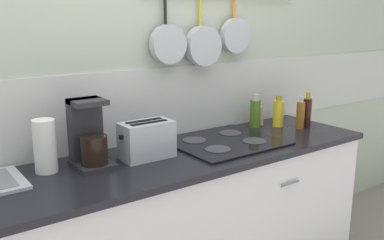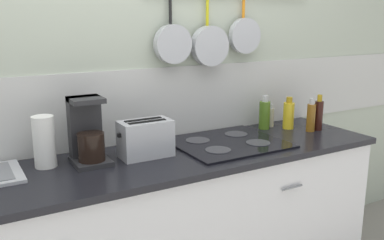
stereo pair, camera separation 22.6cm
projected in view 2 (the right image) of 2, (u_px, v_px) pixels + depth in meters
name	position (u px, v px, depth m)	size (l,w,h in m)	color
wall_back	(133.00, 76.00, 2.43)	(7.20, 0.15, 2.60)	#B2BCA8
cabinet_base	(163.00, 238.00, 2.33)	(2.53, 0.61, 0.85)	silver
countertop	(161.00, 160.00, 2.22)	(2.57, 0.63, 0.03)	black
paper_towel_roll	(44.00, 142.00, 2.05)	(0.10, 0.10, 0.25)	white
coffee_maker	(88.00, 135.00, 2.12)	(0.17, 0.21, 0.33)	#262628
toaster	(146.00, 139.00, 2.21)	(0.29, 0.15, 0.20)	#B7BABF
cooktop	(228.00, 143.00, 2.46)	(0.61, 0.54, 0.01)	black
bottle_sesame_oil	(265.00, 114.00, 2.77)	(0.07, 0.07, 0.22)	#4C721E
bottle_hot_sauce	(271.00, 117.00, 2.83)	(0.04, 0.04, 0.15)	#BFB799
bottle_olive_oil	(289.00, 115.00, 2.78)	(0.07, 0.07, 0.21)	yellow
bottle_vinegar	(311.00, 117.00, 2.71)	(0.05, 0.05, 0.21)	#8C5919
bottle_dish_soap	(319.00, 115.00, 2.74)	(0.05, 0.05, 0.23)	#33140F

